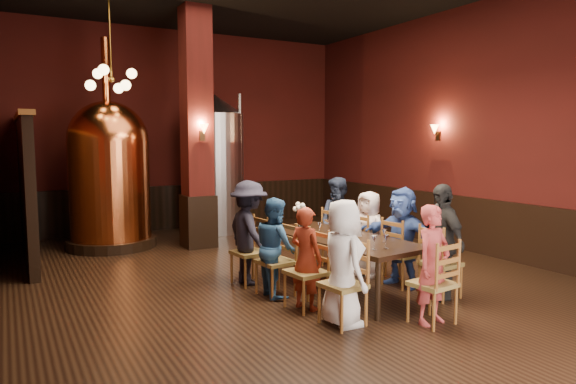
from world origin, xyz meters
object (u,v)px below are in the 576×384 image
rose_vase (301,210)px  person_1 (306,258)px  dining_table (341,241)px  person_0 (343,263)px  person_2 (275,247)px  steel_vessel (215,164)px  copper_kettle (109,172)px

rose_vase → person_1: bearing=-118.1°
person_1 → rose_vase: bearing=-47.7°
rose_vase → dining_table: bearing=-86.8°
dining_table → person_0: 1.31m
person_0 → rose_vase: size_ratio=3.82×
person_1 → person_2: (-0.08, 0.66, 0.02)m
steel_vessel → rose_vase: size_ratio=8.21×
copper_kettle → rose_vase: 4.12m
dining_table → copper_kettle: bearing=109.9°
person_0 → rose_vase: 2.20m
person_0 → steel_vessel: (0.86, 6.12, 0.81)m
person_0 → dining_table: bearing=-28.9°
person_1 → copper_kettle: 5.14m
dining_table → person_0: (-0.73, -1.09, 0.02)m
dining_table → copper_kettle: copper_kettle is taller
person_0 → person_1: (-0.08, 0.67, -0.08)m
dining_table → person_1: size_ratio=1.99×
person_0 → rose_vase: bearing=-13.2°
person_0 → person_1: size_ratio=1.12×
person_0 → steel_vessel: 6.23m
person_1 → dining_table: bearing=-81.8°
dining_table → person_2: person_2 is taller
dining_table → copper_kettle: size_ratio=0.64×
person_1 → person_2: bearing=-13.0°
person_2 → copper_kettle: 4.50m
copper_kettle → steel_vessel: (2.35, 0.57, 0.08)m
person_0 → steel_vessel: bearing=-3.1°
person_1 → steel_vessel: bearing=-29.3°
person_2 → person_1: bearing=-167.0°
person_1 → person_0: bearing=167.0°
dining_table → rose_vase: size_ratio=6.78×
dining_table → steel_vessel: bearing=81.9°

